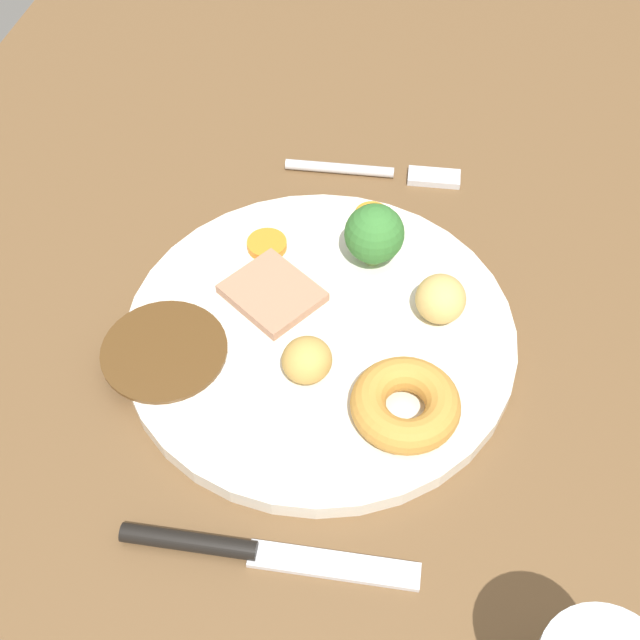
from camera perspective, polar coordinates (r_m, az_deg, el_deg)
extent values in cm
cube|color=brown|center=(64.36, 1.88, -1.07)|extent=(120.00, 84.00, 3.60)
cylinder|color=silver|center=(61.23, 0.00, -1.00)|extent=(28.48, 28.48, 1.40)
cylinder|color=#563819|center=(60.31, -10.57, -2.05)|extent=(9.01, 9.01, 0.30)
cube|color=tan|center=(62.23, -3.33, 1.65)|extent=(8.24, 8.49, 0.80)
torus|color=#C68938|center=(55.72, 5.83, -5.75)|extent=(7.36, 7.36, 2.39)
ellipsoid|color=#D8B260|center=(60.90, 8.22, 1.44)|extent=(4.24, 4.05, 3.36)
ellipsoid|color=tan|center=(57.03, -0.90, -2.74)|extent=(4.91, 4.90, 3.15)
cylinder|color=orange|center=(65.93, -3.64, 5.15)|extent=(3.13, 3.13, 0.64)
cylinder|color=orange|center=(68.32, 3.59, 7.12)|extent=(2.83, 2.83, 0.51)
cylinder|color=#8CB766|center=(64.81, 3.62, 4.50)|extent=(1.41, 1.41, 1.24)
sphere|color=#387A33|center=(63.21, 3.72, 5.88)|extent=(4.56, 4.56, 4.56)
cylinder|color=silver|center=(74.29, 1.34, 10.28)|extent=(1.78, 9.54, 0.90)
cube|color=silver|center=(74.27, 7.77, 9.60)|extent=(2.41, 4.67, 0.60)
cylinder|color=black|center=(53.64, -8.93, -14.68)|extent=(1.76, 8.56, 1.20)
cube|color=silver|center=(52.88, 0.95, -16.35)|extent=(2.39, 10.59, 0.40)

